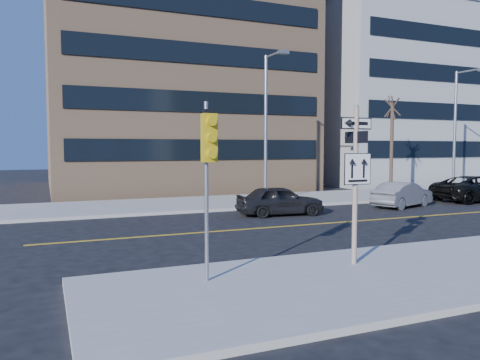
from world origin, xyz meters
name	(u,v)px	position (x,y,z in m)	size (l,w,h in m)	color
ground	(304,250)	(0.00, 0.00, 0.00)	(120.00, 120.00, 0.00)	black
far_sidewalk	(441,192)	(18.00, 12.00, 0.07)	(66.00, 6.00, 0.15)	#A7A39C
road_centerline	(477,212)	(12.00, 4.00, 0.01)	(40.00, 0.14, 0.01)	gold
sign_pole	(356,175)	(0.00, -2.51, 2.44)	(0.92, 0.92, 4.06)	beige
traffic_signal	(209,153)	(-4.00, -2.66, 3.03)	(0.32, 0.45, 4.00)	gray
parked_car_a	(280,200)	(2.72, 6.82, 0.69)	(4.06, 1.63, 1.38)	black
parked_car_b	(402,195)	(10.04, 6.94, 0.66)	(4.02, 1.40, 1.32)	slate
parked_car_c	(475,189)	(15.84, 7.40, 0.74)	(5.33, 2.46, 1.48)	black
streetlight_a	(268,118)	(4.00, 10.76, 4.76)	(0.55, 2.25, 8.00)	gray
streetlight_b	(458,123)	(18.00, 10.76, 4.76)	(0.55, 2.25, 8.00)	gray
street_tree_west	(392,110)	(13.00, 11.30, 5.52)	(1.80, 1.80, 6.35)	#382A21
building_brick	(167,74)	(2.00, 25.00, 9.00)	(18.00, 18.00, 18.00)	tan
building_grey_mid	(393,102)	(24.00, 24.00, 7.50)	(20.00, 16.00, 15.00)	#A1A4A6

